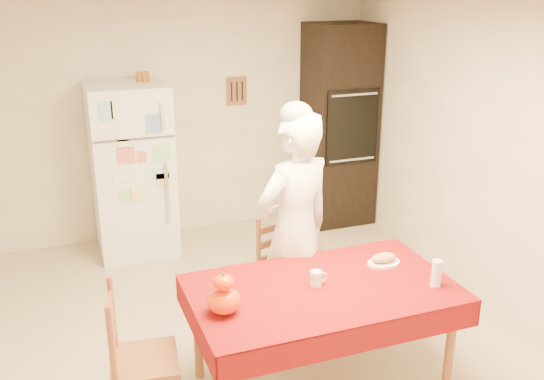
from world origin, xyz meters
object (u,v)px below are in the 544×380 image
oven_cabinet (339,126)px  dining_table (322,296)px  coffee_mug (316,278)px  chair_far (286,270)px  bread_plate (383,263)px  chair_left (133,354)px  seated_woman (295,231)px  refrigerator (132,170)px  pumpkin_lower (224,301)px  wine_glass (436,273)px

oven_cabinet → dining_table: bearing=-118.2°
oven_cabinet → dining_table: oven_cabinet is taller
oven_cabinet → coffee_mug: 3.09m
coffee_mug → chair_far: bearing=83.6°
dining_table → coffee_mug: 0.13m
bread_plate → chair_left: bearing=-177.0°
oven_cabinet → bread_plate: 2.76m
seated_woman → coffee_mug: (-0.09, -0.58, -0.08)m
dining_table → coffee_mug: size_ratio=17.00×
oven_cabinet → chair_left: oven_cabinet is taller
chair_left → bread_plate: 1.77m
refrigerator → chair_left: refrigerator is taller
refrigerator → pumpkin_lower: bearing=-87.1°
oven_cabinet → seated_woman: 2.55m
refrigerator → dining_table: bearing=-73.1°
refrigerator → oven_cabinet: oven_cabinet is taller
dining_table → wine_glass: (0.69, -0.24, 0.16)m
dining_table → chair_far: size_ratio=1.79×
coffee_mug → pumpkin_lower: 0.66m
chair_far → bread_plate: 0.83m
refrigerator → seated_woman: size_ratio=0.95×
chair_left → wine_glass: size_ratio=5.40×
dining_table → chair_left: size_ratio=1.79×
bread_plate → wine_glass: bearing=-67.9°
chair_left → bread_plate: bearing=-79.7°
coffee_mug → pumpkin_lower: bearing=-170.0°
chair_left → wine_glass: 1.96m
dining_table → chair_left: bearing=177.3°
chair_left → bread_plate: (1.75, 0.09, 0.26)m
seated_woman → pumpkin_lower: 1.01m
oven_cabinet → wine_glass: oven_cabinet is taller
chair_left → coffee_mug: bearing=-83.9°
pumpkin_lower → bread_plate: pumpkin_lower is taller
refrigerator → coffee_mug: 2.76m
oven_cabinet → dining_table: (-1.47, -2.73, -0.41)m
refrigerator → wine_glass: (1.51, -2.92, -0.00)m
dining_table → seated_woman: bearing=84.3°
pumpkin_lower → bread_plate: bearing=10.7°
coffee_mug → refrigerator: bearing=106.5°
refrigerator → dining_table: refrigerator is taller
oven_cabinet → pumpkin_lower: bearing=-127.3°
pumpkin_lower → coffee_mug: bearing=10.0°
wine_glass → pumpkin_lower: bearing=173.5°
oven_cabinet → pumpkin_lower: oven_cabinet is taller
dining_table → coffee_mug: bearing=131.1°
dining_table → refrigerator: bearing=106.9°
seated_woman → pumpkin_lower: bearing=26.3°
oven_cabinet → coffee_mug: bearing=-119.0°
seated_woman → bread_plate: seated_woman is taller
chair_far → coffee_mug: size_ratio=9.50×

